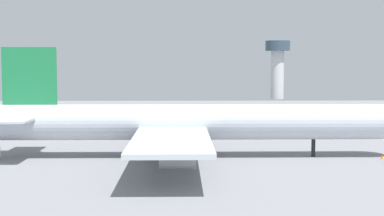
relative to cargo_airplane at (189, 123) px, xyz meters
The scene contains 6 objects.
ground_plane 6.15m from the cargo_airplane, ahead, with size 292.18×292.18×0.00m, color gray.
cargo_airplane is the anchor object (origin of this frame).
catering_truck 37.60m from the cargo_airplane, 74.78° to the left, with size 3.56×5.17×2.40m.
fuel_truck 28.09m from the cargo_airplane, 73.97° to the left, with size 5.25×2.96×2.43m.
safety_cone_nose 33.95m from the cargo_airplane, ahead, with size 0.45×0.45×0.64m, color orange.
control_tower 164.68m from the cargo_airplane, 74.63° to the left, with size 11.46×11.46×27.06m.
Camera 1 is at (-1.87, -94.99, 16.48)m, focal length 50.86 mm.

